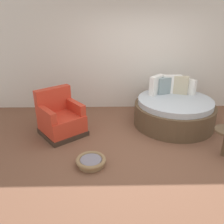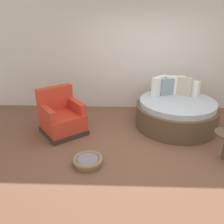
# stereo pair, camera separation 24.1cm
# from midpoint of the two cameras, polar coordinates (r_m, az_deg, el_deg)

# --- Properties ---
(ground_plane) EXTENTS (8.00, 8.00, 0.02)m
(ground_plane) POSITION_cam_midpoint_polar(r_m,az_deg,el_deg) (4.63, 7.14, -8.42)
(ground_plane) COLOR brown
(back_wall) EXTENTS (8.00, 0.12, 2.81)m
(back_wall) POSITION_cam_midpoint_polar(r_m,az_deg,el_deg) (6.10, 5.10, 13.83)
(back_wall) COLOR silver
(back_wall) RESTS_ON ground_plane
(round_daybed) EXTENTS (1.77, 1.77, 1.04)m
(round_daybed) POSITION_cam_midpoint_polar(r_m,az_deg,el_deg) (5.48, 13.39, 0.30)
(round_daybed) COLOR brown
(round_daybed) RESTS_ON ground_plane
(red_armchair) EXTENTS (1.12, 1.12, 0.94)m
(red_armchair) POSITION_cam_midpoint_polar(r_m,az_deg,el_deg) (5.05, -13.58, -1.66)
(red_armchair) COLOR #38281E
(red_armchair) RESTS_ON ground_plane
(pet_basket) EXTENTS (0.51, 0.51, 0.13)m
(pet_basket) POSITION_cam_midpoint_polar(r_m,az_deg,el_deg) (4.10, -6.79, -11.68)
(pet_basket) COLOR #8E704C
(pet_basket) RESTS_ON ground_plane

